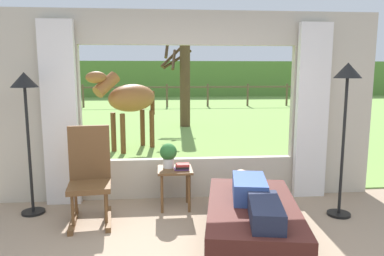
# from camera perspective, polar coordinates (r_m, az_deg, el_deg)

# --- Properties ---
(back_wall_with_window) EXTENTS (5.20, 0.12, 2.55)m
(back_wall_with_window) POSITION_cam_1_polar(r_m,az_deg,el_deg) (5.03, -0.48, 3.05)
(back_wall_with_window) COLOR #BCB29E
(back_wall_with_window) RESTS_ON ground_plane
(curtain_panel_left) EXTENTS (0.44, 0.10, 2.40)m
(curtain_panel_left) POSITION_cam_1_polar(r_m,az_deg,el_deg) (5.05, -19.84, 1.97)
(curtain_panel_left) COLOR silver
(curtain_panel_left) RESTS_ON ground_plane
(curtain_panel_right) EXTENTS (0.44, 0.10, 2.40)m
(curtain_panel_right) POSITION_cam_1_polar(r_m,az_deg,el_deg) (5.32, 18.14, 2.39)
(curtain_panel_right) COLOR silver
(curtain_panel_right) RESTS_ON ground_plane
(outdoor_pasture_lawn) EXTENTS (36.00, 21.68, 0.02)m
(outdoor_pasture_lawn) POSITION_cam_1_polar(r_m,az_deg,el_deg) (15.99, -3.71, 2.60)
(outdoor_pasture_lawn) COLOR #759E47
(outdoor_pasture_lawn) RESTS_ON ground_plane
(distant_hill_ridge) EXTENTS (36.00, 2.00, 2.40)m
(distant_hill_ridge) POSITION_cam_1_polar(r_m,az_deg,el_deg) (25.74, -4.34, 7.63)
(distant_hill_ridge) COLOR #5A8438
(distant_hill_ridge) RESTS_ON ground_plane
(recliner_sofa) EXTENTS (1.18, 1.83, 0.42)m
(recliner_sofa) POSITION_cam_1_polar(r_m,az_deg,el_deg) (3.95, 9.31, -14.20)
(recliner_sofa) COLOR black
(recliner_sofa) RESTS_ON ground_plane
(reclining_person) EXTENTS (0.44, 1.43, 0.22)m
(reclining_person) POSITION_cam_1_polar(r_m,az_deg,el_deg) (3.80, 9.62, -10.28)
(reclining_person) COLOR #334C8C
(reclining_person) RESTS_ON recliner_sofa
(rocking_chair) EXTENTS (0.54, 0.73, 1.12)m
(rocking_chair) POSITION_cam_1_polar(r_m,az_deg,el_deg) (4.52, -15.61, -7.06)
(rocking_chair) COLOR brown
(rocking_chair) RESTS_ON ground_plane
(side_table) EXTENTS (0.44, 0.44, 0.52)m
(side_table) POSITION_cam_1_polar(r_m,az_deg,el_deg) (4.75, -2.67, -7.44)
(side_table) COLOR brown
(side_table) RESTS_ON ground_plane
(potted_plant) EXTENTS (0.22, 0.22, 0.32)m
(potted_plant) POSITION_cam_1_polar(r_m,az_deg,el_deg) (4.74, -3.69, -4.04)
(potted_plant) COLOR silver
(potted_plant) RESTS_ON side_table
(book_stack) EXTENTS (0.19, 0.14, 0.08)m
(book_stack) POSITION_cam_1_polar(r_m,az_deg,el_deg) (4.67, -1.54, -6.06)
(book_stack) COLOR #59336B
(book_stack) RESTS_ON side_table
(floor_lamp_left) EXTENTS (0.32, 0.32, 1.75)m
(floor_lamp_left) POSITION_cam_1_polar(r_m,az_deg,el_deg) (4.81, -24.46, 3.90)
(floor_lamp_left) COLOR black
(floor_lamp_left) RESTS_ON ground_plane
(floor_lamp_right) EXTENTS (0.32, 0.32, 1.86)m
(floor_lamp_right) POSITION_cam_1_polar(r_m,az_deg,el_deg) (4.67, 22.88, 4.98)
(floor_lamp_right) COLOR black
(floor_lamp_right) RESTS_ON ground_plane
(horse) EXTENTS (1.54, 1.51, 1.73)m
(horse) POSITION_cam_1_polar(r_m,az_deg,el_deg) (8.13, -9.70, 4.49)
(horse) COLOR brown
(horse) RESTS_ON outdoor_pasture_lawn
(pasture_tree) EXTENTS (1.04, 1.49, 3.49)m
(pasture_tree) POSITION_cam_1_polar(r_m,az_deg,el_deg) (11.52, -1.38, 8.53)
(pasture_tree) COLOR #4C3823
(pasture_tree) RESTS_ON outdoor_pasture_lawn
(pasture_fence_line) EXTENTS (16.10, 0.10, 1.10)m
(pasture_fence_line) POSITION_cam_1_polar(r_m,az_deg,el_deg) (17.92, -3.91, 5.63)
(pasture_fence_line) COLOR brown
(pasture_fence_line) RESTS_ON outdoor_pasture_lawn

